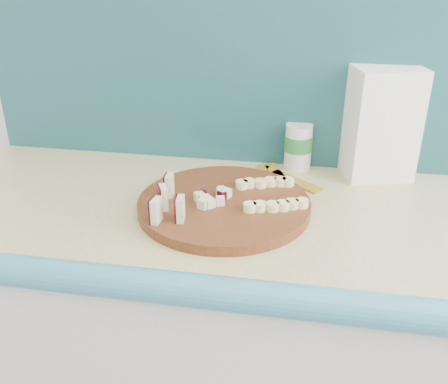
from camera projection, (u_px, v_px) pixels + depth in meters
name	position (u px, v px, depth m)	size (l,w,h in m)	color
kitchen_counter	(386.00, 382.00, 1.25)	(2.20, 0.63, 0.91)	silver
backsplash	(414.00, 75.00, 1.19)	(2.20, 0.02, 0.50)	teal
cutting_board	(224.00, 205.00, 1.10)	(0.38, 0.38, 0.02)	#44250E
apple_wedges	(167.00, 200.00, 1.04)	(0.08, 0.15, 0.05)	beige
apple_chunks	(213.00, 197.00, 1.09)	(0.06, 0.07, 0.02)	#EFE8BF
banana_slices	(271.00, 194.00, 1.11)	(0.17, 0.17, 0.02)	#FAF199
flour_bag	(382.00, 124.00, 1.22)	(0.16, 0.11, 0.27)	white
canister	(298.00, 145.00, 1.29)	(0.07, 0.07, 0.12)	white
banana_peel	(275.00, 178.00, 1.25)	(0.21, 0.17, 0.01)	gold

